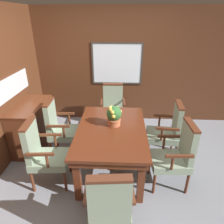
{
  "coord_description": "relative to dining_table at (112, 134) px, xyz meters",
  "views": [
    {
      "loc": [
        0.14,
        -2.49,
        2.25
      ],
      "look_at": [
        0.01,
        0.24,
        0.93
      ],
      "focal_mm": 32.0,
      "sensor_mm": 36.0,
      "label": 1
    }
  ],
  "objects": [
    {
      "name": "chair_right_far",
      "position": [
        0.93,
        0.34,
        -0.1
      ],
      "size": [
        0.55,
        0.52,
        1.0
      ],
      "rotation": [
        0.0,
        0.0,
        -1.65
      ],
      "color": "#562B19",
      "rests_on": "ground_plane"
    },
    {
      "name": "chair_left_far",
      "position": [
        -0.91,
        0.35,
        -0.1
      ],
      "size": [
        0.54,
        0.51,
        1.0
      ],
      "rotation": [
        0.0,
        0.0,
        1.62
      ],
      "color": "#562B19",
      "rests_on": "ground_plane"
    },
    {
      "name": "dining_table",
      "position": [
        0.0,
        0.0,
        0.0
      ],
      "size": [
        1.03,
        1.53,
        0.73
      ],
      "color": "#562614",
      "rests_on": "ground_plane"
    },
    {
      "name": "potted_plant",
      "position": [
        0.03,
        0.11,
        0.26
      ],
      "size": [
        0.23,
        0.25,
        0.32
      ],
      "color": "#B2603D",
      "rests_on": "dining_table"
    },
    {
      "name": "chair_right_near",
      "position": [
        0.91,
        -0.31,
        -0.1
      ],
      "size": [
        0.54,
        0.51,
        1.0
      ],
      "rotation": [
        0.0,
        0.0,
        -1.52
      ],
      "color": "#562B19",
      "rests_on": "ground_plane"
    },
    {
      "name": "sideboard_cabinet",
      "position": [
        -1.48,
        0.54,
        -0.21
      ],
      "size": [
        0.5,
        1.02,
        0.84
      ],
      "color": "#512816",
      "rests_on": "ground_plane"
    },
    {
      "name": "ground_plane",
      "position": [
        -0.01,
        -0.09,
        -0.63
      ],
      "size": [
        14.0,
        14.0,
        0.0
      ],
      "primitive_type": "plane",
      "color": "gray"
    },
    {
      "name": "chair_head_near",
      "position": [
        0.04,
        -1.17,
        -0.1
      ],
      "size": [
        0.52,
        0.55,
        1.0
      ],
      "rotation": [
        0.0,
        0.0,
        3.23
      ],
      "color": "#562B19",
      "rests_on": "ground_plane"
    },
    {
      "name": "chair_head_far",
      "position": [
        -0.03,
        1.2,
        -0.1
      ],
      "size": [
        0.51,
        0.54,
        1.0
      ],
      "rotation": [
        0.0,
        0.0,
        0.05
      ],
      "color": "#562B19",
      "rests_on": "ground_plane"
    },
    {
      "name": "chair_left_near",
      "position": [
        -0.94,
        -0.37,
        -0.1
      ],
      "size": [
        0.55,
        0.52,
        1.0
      ],
      "rotation": [
        0.0,
        0.0,
        1.65
      ],
      "color": "#562B19",
      "rests_on": "ground_plane"
    },
    {
      "name": "wall_back",
      "position": [
        -0.01,
        1.77,
        0.6
      ],
      "size": [
        7.2,
        0.08,
        2.45
      ],
      "color": "#4C2816",
      "rests_on": "ground_plane"
    }
  ]
}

